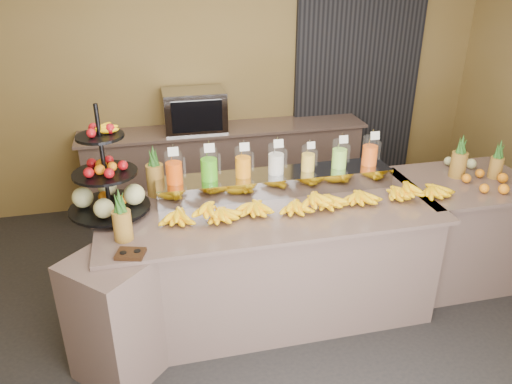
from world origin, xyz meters
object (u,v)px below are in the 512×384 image
object	(u,v)px
fruit_stand	(112,186)
right_fruit_pile	(481,174)
banana_heap	(311,198)
oven_warmer	(194,110)
pitcher_tray	(276,182)
condiment_caddy	(130,254)

from	to	relation	value
fruit_stand	right_fruit_pile	world-z (taller)	fruit_stand
banana_heap	oven_warmer	distance (m)	2.09
pitcher_tray	oven_warmer	bearing A→B (deg)	104.48
condiment_caddy	oven_warmer	bearing A→B (deg)	73.72
condiment_caddy	right_fruit_pile	bearing A→B (deg)	9.87
pitcher_tray	fruit_stand	xyz separation A→B (m)	(-1.22, -0.09, 0.13)
fruit_stand	oven_warmer	xyz separation A→B (m)	(0.79, 1.76, 0.01)
condiment_caddy	oven_warmer	distance (m)	2.48
banana_heap	fruit_stand	bearing A→B (deg)	170.44
pitcher_tray	condiment_caddy	size ratio (longest dim) A/B	10.79
fruit_stand	right_fruit_pile	distance (m)	2.91
fruit_stand	condiment_caddy	bearing A→B (deg)	-62.75
pitcher_tray	oven_warmer	xyz separation A→B (m)	(-0.43, 1.67, 0.14)
condiment_caddy	right_fruit_pile	size ratio (longest dim) A/B	0.42
right_fruit_pile	oven_warmer	size ratio (longest dim) A/B	0.64
banana_heap	oven_warmer	size ratio (longest dim) A/B	3.39
fruit_stand	banana_heap	bearing A→B (deg)	8.36
pitcher_tray	oven_warmer	world-z (taller)	oven_warmer
banana_heap	right_fruit_pile	xyz separation A→B (m)	(1.50, 0.11, -0.00)
fruit_stand	pitcher_tray	bearing A→B (deg)	22.15
fruit_stand	right_fruit_pile	xyz separation A→B (m)	(2.91, -0.12, -0.14)
pitcher_tray	banana_heap	xyz separation A→B (m)	(0.18, -0.33, -0.01)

